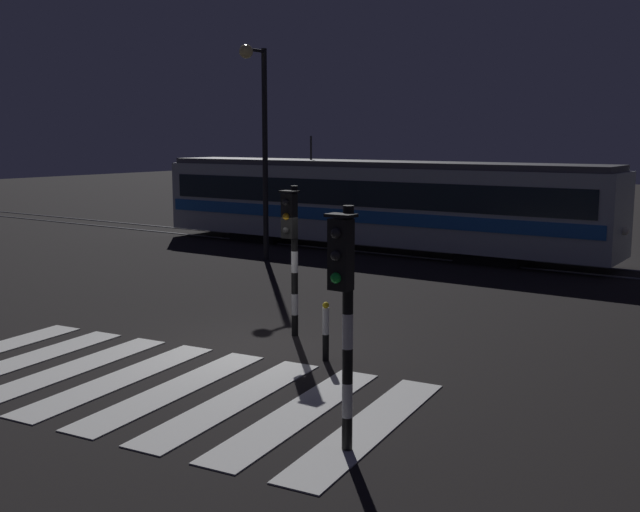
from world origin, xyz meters
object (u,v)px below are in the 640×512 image
object	(u,v)px
traffic_light_median_centre	(292,238)
street_lamp_trackside_left	(260,126)
tram	(370,202)
bollard_island_edge	(326,331)
traffic_light_corner_near_right	(344,293)

from	to	relation	value
traffic_light_median_centre	street_lamp_trackside_left	size ratio (longest dim) A/B	0.45
tram	bollard_island_edge	xyz separation A→B (m)	(6.51, -12.59, -1.19)
traffic_light_median_centre	street_lamp_trackside_left	bearing A→B (deg)	132.48
street_lamp_trackside_left	bollard_island_edge	bearing A→B (deg)	-45.39
traffic_light_median_centre	tram	world-z (taller)	tram
traffic_light_corner_near_right	street_lamp_trackside_left	size ratio (longest dim) A/B	0.46
street_lamp_trackside_left	tram	bearing A→B (deg)	69.01
tram	bollard_island_edge	distance (m)	14.23
traffic_light_median_centre	street_lamp_trackside_left	xyz separation A→B (m)	(-6.64, 7.25, 2.39)
traffic_light_median_centre	tram	size ratio (longest dim) A/B	0.17
traffic_light_median_centre	street_lamp_trackside_left	world-z (taller)	street_lamp_trackside_left
traffic_light_corner_near_right	tram	world-z (taller)	tram
traffic_light_median_centre	bollard_island_edge	world-z (taller)	traffic_light_median_centre
street_lamp_trackside_left	bollard_island_edge	world-z (taller)	street_lamp_trackside_left
traffic_light_corner_near_right	tram	bearing A→B (deg)	119.56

